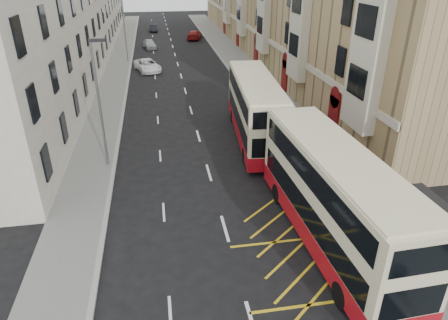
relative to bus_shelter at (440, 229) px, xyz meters
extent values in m
plane|color=black|center=(-8.34, 0.39, -2.14)|extent=(200.00, 200.00, 0.00)
cube|color=slate|center=(-0.34, 30.39, -2.06)|extent=(4.00, 120.00, 0.15)
cube|color=slate|center=(-15.84, 30.39, -2.06)|extent=(3.00, 120.00, 0.15)
cube|color=gray|center=(-2.34, 30.39, -2.06)|extent=(0.25, 120.00, 0.15)
cube|color=gray|center=(-14.34, 30.39, -2.06)|extent=(0.25, 120.00, 0.15)
cube|color=beige|center=(1.63, 45.89, 1.86)|extent=(0.18, 79.00, 0.50)
cube|color=beige|center=(1.31, 10.39, 5.36)|extent=(0.80, 3.20, 10.00)
cube|color=beige|center=(1.31, 22.39, 5.36)|extent=(0.80, 3.20, 10.00)
cube|color=beige|center=(1.31, 34.39, 5.36)|extent=(0.80, 3.20, 10.00)
cube|color=#5B080A|center=(1.61, 14.39, -0.44)|extent=(0.20, 1.60, 3.00)
cube|color=#5B080A|center=(1.61, 26.39, -0.44)|extent=(0.20, 1.60, 3.00)
cube|color=#5B080A|center=(1.61, 38.39, -0.44)|extent=(0.20, 1.60, 3.00)
cube|color=#5B080A|center=(1.61, 50.39, -0.44)|extent=(0.20, 1.60, 3.00)
cube|color=#5B080A|center=(1.61, 62.39, -0.44)|extent=(0.20, 1.60, 3.00)
cube|color=silver|center=(-21.84, 45.89, 4.36)|extent=(9.00, 79.00, 13.00)
cube|color=black|center=(-0.78, -1.51, -0.69)|extent=(0.08, 0.08, 2.60)
cube|color=black|center=(-0.78, 2.29, -0.69)|extent=(0.08, 0.08, 2.60)
cube|color=black|center=(0.50, 2.29, -0.69)|extent=(0.08, 0.08, 2.60)
cube|color=black|center=(-0.14, 0.39, 0.66)|extent=(1.65, 4.25, 0.10)
cube|color=gray|center=(0.53, 0.39, -0.56)|extent=(0.04, 3.60, 1.95)
cube|color=black|center=(0.11, 0.99, -1.54)|extent=(0.35, 1.60, 0.06)
cylinder|color=#AF0F04|center=(-2.09, 2.89, -1.49)|extent=(0.06, 0.06, 1.00)
cylinder|color=#AF0F04|center=(-2.09, 6.14, -1.49)|extent=(0.06, 0.06, 1.00)
cylinder|color=#AF0F04|center=(-2.09, 9.39, -1.49)|extent=(0.06, 0.06, 1.00)
cube|color=#AF0F04|center=(-2.09, 6.14, -1.01)|extent=(0.05, 6.50, 0.06)
cube|color=#AF0F04|center=(-2.09, 6.14, -1.44)|extent=(0.05, 6.50, 0.06)
cylinder|color=slate|center=(-14.74, 12.39, 2.01)|extent=(0.16, 0.16, 8.00)
cube|color=black|center=(-14.34, 12.39, 5.91)|extent=(0.90, 0.18, 0.18)
cylinder|color=slate|center=(-14.74, 42.39, 2.01)|extent=(0.16, 0.16, 8.00)
cube|color=beige|center=(-3.66, 2.56, 0.39)|extent=(3.14, 12.06, 4.30)
cube|color=#A40C16|center=(-3.66, 2.56, -1.27)|extent=(3.17, 12.10, 0.98)
cube|color=black|center=(-3.66, 2.56, -0.12)|extent=(3.15, 11.11, 1.20)
cube|color=black|center=(-3.66, 2.56, 1.73)|extent=(3.15, 11.11, 1.09)
cube|color=beige|center=(-3.66, 2.56, 2.59)|extent=(3.01, 11.58, 0.13)
cube|color=black|center=(-3.86, 8.52, -0.07)|extent=(2.32, 0.17, 1.42)
cube|color=black|center=(-3.86, 8.52, 2.16)|extent=(1.91, 0.15, 0.49)
cube|color=black|center=(-3.45, -3.41, -0.07)|extent=(2.32, 0.17, 1.31)
cylinder|color=black|center=(-5.02, 6.34, -1.59)|extent=(0.34, 1.10, 1.09)
cylinder|color=black|center=(-2.56, 6.43, -1.59)|extent=(0.34, 1.10, 1.09)
cylinder|color=black|center=(-4.75, -1.32, -1.59)|extent=(0.34, 1.10, 1.09)
cylinder|color=black|center=(-2.29, -1.23, -1.59)|extent=(0.34, 1.10, 1.09)
cube|color=beige|center=(-4.27, 15.00, 0.34)|extent=(3.60, 11.88, 4.20)
cube|color=#A40C16|center=(-4.27, 15.00, -1.29)|extent=(3.64, 11.92, 0.96)
cube|color=black|center=(-4.27, 15.00, -0.17)|extent=(3.57, 10.95, 1.17)
cube|color=black|center=(-4.27, 15.00, 1.64)|extent=(3.57, 10.95, 1.06)
cube|color=beige|center=(-4.27, 15.00, 2.48)|extent=(3.46, 11.41, 0.13)
cube|color=black|center=(-3.79, 20.81, -0.12)|extent=(2.26, 0.27, 1.38)
cube|color=black|center=(-3.79, 20.81, 2.07)|extent=(1.86, 0.24, 0.48)
cube|color=black|center=(-4.74, 9.19, -0.12)|extent=(2.26, 0.27, 1.28)
cylinder|color=black|center=(-5.16, 18.83, -1.61)|extent=(0.38, 1.08, 1.06)
cylinder|color=black|center=(-2.76, 18.63, -1.61)|extent=(0.38, 1.08, 1.06)
cylinder|color=black|center=(-5.77, 11.36, -1.61)|extent=(0.38, 1.08, 1.06)
cylinder|color=black|center=(-3.37, 11.17, -1.61)|extent=(0.38, 1.08, 1.06)
imported|color=black|center=(-1.99, 4.80, -1.14)|extent=(1.07, 0.70, 1.69)
imported|color=white|center=(-12.16, 37.29, -1.43)|extent=(3.68, 5.53, 1.41)
imported|color=#A4A7AB|center=(-11.86, 51.08, -1.44)|extent=(2.34, 4.32, 1.40)
imported|color=black|center=(-11.06, 67.46, -1.50)|extent=(1.41, 3.90, 1.28)
imported|color=maroon|center=(-4.30, 58.01, -1.40)|extent=(3.26, 5.44, 1.48)
camera|label=1|loc=(-11.16, -11.82, 10.02)|focal=32.00mm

